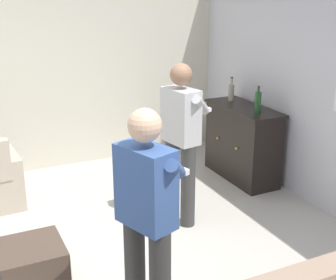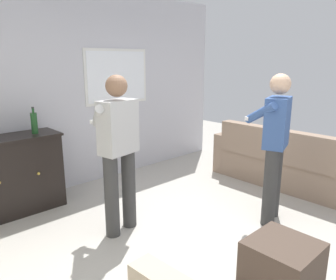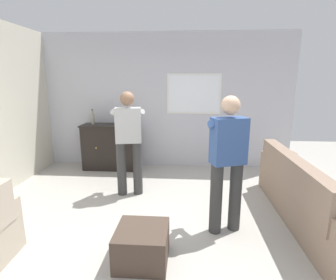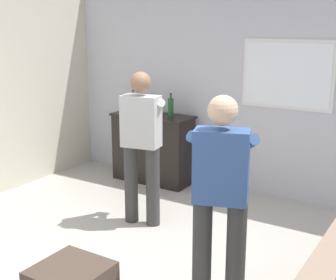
{
  "view_description": "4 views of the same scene",
  "coord_description": "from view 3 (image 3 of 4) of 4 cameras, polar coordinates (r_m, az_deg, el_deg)",
  "views": [
    {
      "loc": [
        3.48,
        -0.99,
        2.41
      ],
      "look_at": [
        -0.08,
        0.72,
        1.08
      ],
      "focal_mm": 50.0,
      "sensor_mm": 36.0,
      "label": 1
    },
    {
      "loc": [
        -2.35,
        -1.67,
        1.83
      ],
      "look_at": [
        -0.11,
        0.74,
        1.01
      ],
      "focal_mm": 35.0,
      "sensor_mm": 36.0,
      "label": 2
    },
    {
      "loc": [
        0.42,
        -2.94,
        1.85
      ],
      "look_at": [
        0.15,
        0.7,
        1.01
      ],
      "focal_mm": 28.0,
      "sensor_mm": 36.0,
      "label": 3
    },
    {
      "loc": [
        2.31,
        -2.89,
        2.18
      ],
      "look_at": [
        0.09,
        0.66,
        1.12
      ],
      "focal_mm": 50.0,
      "sensor_mm": 36.0,
      "label": 4
    }
  ],
  "objects": [
    {
      "name": "ground",
      "position": [
        3.5,
        -3.54,
        -19.01
      ],
      "size": [
        10.4,
        10.4,
        0.0
      ],
      "primitive_type": "plane",
      "color": "#B2ADA3"
    },
    {
      "name": "wall_back_with_window",
      "position": [
        5.63,
        0.04,
        8.44
      ],
      "size": [
        5.2,
        0.15,
        2.8
      ],
      "color": "silver",
      "rests_on": "ground"
    },
    {
      "name": "couch",
      "position": [
        3.95,
        27.29,
        -11.0
      ],
      "size": [
        0.57,
        2.48,
        0.88
      ],
      "color": "gray",
      "rests_on": "ground"
    },
    {
      "name": "sideboard_cabinet",
      "position": [
        5.65,
        -12.49,
        -1.42
      ],
      "size": [
        1.13,
        0.49,
        0.95
      ],
      "color": "black",
      "rests_on": "ground"
    },
    {
      "name": "bottle_wine_green",
      "position": [
        5.67,
        -16.07,
        4.5
      ],
      "size": [
        0.07,
        0.07,
        0.31
      ],
      "color": "gray",
      "rests_on": "sideboard_cabinet"
    },
    {
      "name": "bottle_liquor_amber",
      "position": [
        5.43,
        -9.78,
        4.62
      ],
      "size": [
        0.08,
        0.08,
        0.32
      ],
      "color": "#1E4C23",
      "rests_on": "sideboard_cabinet"
    },
    {
      "name": "ottoman",
      "position": [
        2.93,
        -5.66,
        -21.78
      ],
      "size": [
        0.53,
        0.53,
        0.37
      ],
      "primitive_type": "cube",
      "color": "#47382D",
      "rests_on": "ground"
    },
    {
      "name": "person_standing_left",
      "position": [
        4.21,
        -8.57,
        0.31
      ],
      "size": [
        0.55,
        0.51,
        1.68
      ],
      "color": "#383838",
      "rests_on": "ground"
    },
    {
      "name": "person_standing_right",
      "position": [
        3.2,
        12.78,
        -3.96
      ],
      "size": [
        0.53,
        0.52,
        1.68
      ],
      "color": "#383838",
      "rests_on": "ground"
    }
  ]
}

